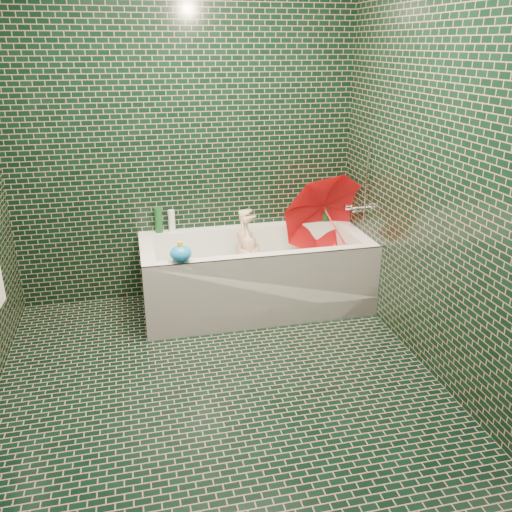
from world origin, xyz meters
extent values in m
plane|color=black|center=(0.00, 0.00, 0.00)|extent=(2.80, 2.80, 0.00)
plane|color=black|center=(0.00, 1.40, 1.25)|extent=(2.80, 0.00, 2.80)
plane|color=black|center=(0.00, -1.40, 1.25)|extent=(2.80, 0.00, 2.80)
plane|color=black|center=(1.30, 0.00, 1.25)|extent=(0.00, 2.80, 2.80)
cube|color=white|center=(0.45, 1.02, 0.07)|extent=(1.70, 0.75, 0.15)
cube|color=white|center=(0.45, 1.35, 0.35)|extent=(1.70, 0.10, 0.40)
cube|color=white|center=(0.45, 0.70, 0.35)|extent=(1.70, 0.10, 0.40)
cube|color=white|center=(1.25, 1.02, 0.35)|extent=(0.10, 0.55, 0.40)
cube|color=white|center=(-0.35, 1.02, 0.35)|extent=(0.10, 0.55, 0.40)
cube|color=white|center=(0.45, 0.66, 0.28)|extent=(1.70, 0.02, 0.55)
cube|color=green|center=(0.45, 1.02, 0.16)|extent=(1.35, 0.47, 0.01)
cube|color=silver|center=(0.45, 1.02, 0.30)|extent=(1.48, 0.53, 0.00)
cylinder|color=silver|center=(1.28, 1.02, 0.73)|extent=(0.14, 0.05, 0.05)
cylinder|color=silver|center=(1.20, 1.08, 0.73)|extent=(0.05, 0.04, 0.04)
cylinder|color=silver|center=(1.27, 0.92, 0.95)|extent=(0.01, 0.01, 0.55)
imported|color=tan|center=(0.42, 0.99, 0.31)|extent=(0.96, 0.44, 0.31)
imported|color=red|center=(1.07, 1.03, 0.61)|extent=(0.86, 0.90, 0.91)
imported|color=white|center=(1.24, 1.35, 0.55)|extent=(0.12, 0.12, 0.26)
imported|color=#5F2079|center=(1.21, 1.37, 0.55)|extent=(0.12, 0.12, 0.21)
imported|color=#154A1F|center=(1.19, 1.32, 0.55)|extent=(0.15, 0.15, 0.16)
cylinder|color=#154A1F|center=(1.11, 1.33, 0.67)|extent=(0.06, 0.06, 0.24)
cylinder|color=silver|center=(1.22, 1.36, 0.63)|extent=(0.06, 0.06, 0.16)
cylinder|color=#154A1F|center=(-0.24, 1.35, 0.65)|extent=(0.07, 0.07, 0.20)
cylinder|color=white|center=(-0.14, 1.36, 0.63)|extent=(0.07, 0.07, 0.17)
ellipsoid|color=yellow|center=(0.90, 1.34, 0.58)|extent=(0.09, 0.07, 0.06)
sphere|color=yellow|center=(0.94, 1.34, 0.62)|extent=(0.04, 0.04, 0.04)
cone|color=orange|center=(0.96, 1.34, 0.62)|extent=(0.02, 0.02, 0.02)
ellipsoid|color=#1882DB|center=(-0.14, 0.69, 0.61)|extent=(0.16, 0.14, 0.11)
cylinder|color=yellow|center=(-0.14, 0.69, 0.68)|extent=(0.04, 0.04, 0.04)
camera|label=1|loc=(-0.42, -2.69, 1.92)|focal=38.00mm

